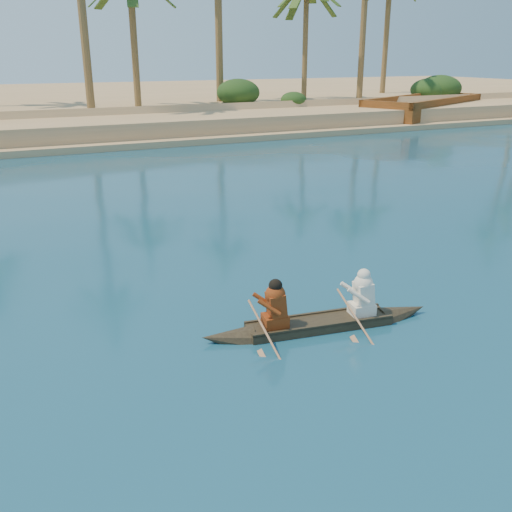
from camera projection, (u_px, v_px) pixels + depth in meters
name	position (u px, v px, depth m)	size (l,w,h in m)	color
canoe	(319.00, 316.00, 10.82)	(4.63, 1.26, 1.26)	#3A301F
barge_right	(423.00, 111.00, 44.74)	(13.32, 9.13, 2.12)	brown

